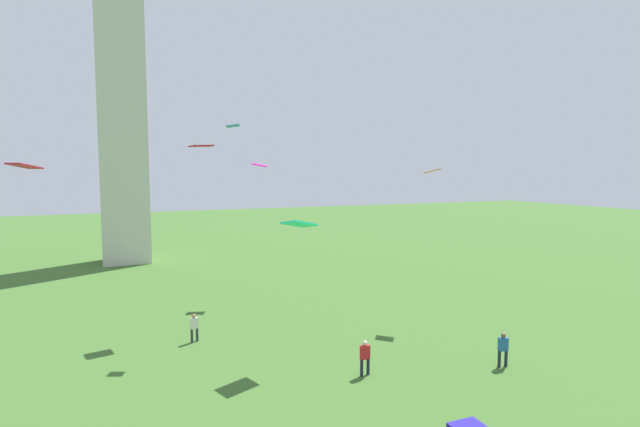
# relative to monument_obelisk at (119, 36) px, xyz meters

# --- Properties ---
(monument_obelisk) EXTENTS (4.97, 4.97, 49.90)m
(monument_obelisk) POSITION_rel_monument_obelisk_xyz_m (0.00, 0.00, 0.00)
(monument_obelisk) COLOR beige
(monument_obelisk) RESTS_ON ground_plane
(person_0) EXTENTS (0.55, 0.35, 1.81)m
(person_0) POSITION_rel_monument_obelisk_xyz_m (17.20, -39.44, -23.93)
(person_0) COLOR #1E2333
(person_0) RESTS_ON ground_plane
(person_1) EXTENTS (0.55, 0.32, 1.79)m
(person_1) POSITION_rel_monument_obelisk_xyz_m (10.06, -37.52, -23.94)
(person_1) COLOR #1E2333
(person_1) RESTS_ON ground_plane
(person_2) EXTENTS (0.51, 0.43, 1.71)m
(person_2) POSITION_rel_monument_obelisk_xyz_m (2.97, -29.27, -23.98)
(person_2) COLOR #2D3338
(person_2) RESTS_ON ground_plane
(kite_flying_0) EXTENTS (2.06, 1.74, 0.63)m
(kite_flying_0) POSITION_rel_monument_obelisk_xyz_m (7.89, -34.06, -17.56)
(kite_flying_0) COLOR #20EFB9
(kite_flying_1) EXTENTS (1.64, 1.30, 0.17)m
(kite_flying_1) POSITION_rel_monument_obelisk_xyz_m (4.24, -25.58, -13.07)
(kite_flying_1) COLOR red
(kite_flying_2) EXTENTS (1.92, 1.99, 0.36)m
(kite_flying_2) POSITION_rel_monument_obelisk_xyz_m (-5.87, -25.68, -14.43)
(kite_flying_2) COLOR red
(kite_flying_3) EXTENTS (1.44, 1.24, 0.37)m
(kite_flying_3) POSITION_rel_monument_obelisk_xyz_m (9.79, -20.15, -14.22)
(kite_flying_3) COLOR #F10CB2
(kite_flying_4) EXTENTS (0.96, 0.80, 0.22)m
(kite_flying_4) POSITION_rel_monument_obelisk_xyz_m (5.70, -28.46, -11.95)
(kite_flying_4) COLOR #3286CE
(kite_flying_5) EXTENTS (1.46, 1.39, 0.39)m
(kite_flying_5) POSITION_rel_monument_obelisk_xyz_m (19.32, -30.24, -14.72)
(kite_flying_5) COLOR orange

